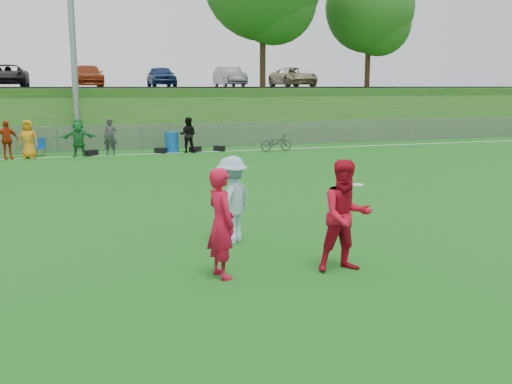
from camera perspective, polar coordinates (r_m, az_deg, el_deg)
name	(u,v)px	position (r m, az deg, el deg)	size (l,w,h in m)	color
ground	(282,268)	(10.16, 2.64, -7.61)	(120.00, 120.00, 0.00)	#1A6114
sideline_far	(147,154)	(27.42, -10.88, 3.76)	(60.00, 0.10, 0.01)	white
fence	(141,137)	(29.33, -11.43, 5.44)	(58.00, 0.06, 1.30)	gray
light_pole	(71,11)	(30.03, -18.01, 16.85)	(1.20, 0.40, 12.15)	gray
berm	(120,111)	(40.20, -13.40, 7.92)	(120.00, 18.00, 3.00)	#1A5016
parking_lot	(117,87)	(42.16, -13.73, 10.12)	(120.00, 12.00, 0.10)	black
tree_green_far	(372,12)	(40.35, 11.54, 17.20)	(5.88, 5.88, 8.19)	black
car_row	(100,76)	(41.09, -15.32, 11.12)	(32.04, 5.18, 1.44)	white
spectator_row	(86,138)	(27.13, -16.61, 5.23)	(9.08, 0.91, 1.69)	#B22F0C
gear_bags	(168,150)	(27.65, -8.80, 4.15)	(6.68, 0.52, 0.26)	black
player_red_left	(221,223)	(9.48, -3.52, -3.13)	(0.68, 0.44, 1.86)	red
player_red_center	(346,216)	(9.91, 8.99, -2.38)	(0.95, 0.74, 1.95)	#B80C23
player_blue	(232,200)	(11.54, -2.42, -0.81)	(1.15, 0.66, 1.79)	#9ABFD6
frisbee	(358,185)	(12.46, 10.13, 0.72)	(0.25, 0.25, 0.02)	white
recycling_bin	(172,142)	(27.88, -8.41, 4.96)	(0.66, 0.66, 0.98)	#0E4EA2
camp_chair	(40,151)	(28.02, -20.80, 3.89)	(0.54, 0.54, 0.81)	#0D4A95
bicycle	(276,143)	(28.08, 2.02, 4.96)	(0.56, 1.60, 0.84)	#303032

